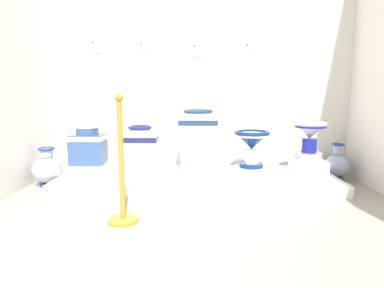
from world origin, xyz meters
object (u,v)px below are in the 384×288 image
(plinth_block_tall_cobalt, at_px, (89,169))
(antique_toilet_pale_glazed, at_px, (252,142))
(plinth_block_broad_patterned, at_px, (141,172))
(antique_toilet_squat_floral, at_px, (198,130))
(stanchion_post_near_left, at_px, (122,181))
(info_placard_second, at_px, (145,47))
(info_placard_first, at_px, (96,46))
(decorative_vase_corner, at_px, (337,165))
(antique_toilet_tall_cobalt, at_px, (88,144))
(info_placard_third, at_px, (198,50))
(plinth_block_pale_glazed, at_px, (251,170))
(plinth_block_central_ornate, at_px, (308,167))
(antique_toilet_central_ornate, at_px, (310,135))
(decorative_vase_companion, at_px, (48,169))
(plinth_block_squat_floral, at_px, (198,162))
(info_placard_fourth, at_px, (251,49))
(antique_toilet_broad_patterned, at_px, (140,148))

(plinth_block_tall_cobalt, distance_m, antique_toilet_pale_glazed, 1.71)
(plinth_block_broad_patterned, xyz_separation_m, antique_toilet_squat_floral, (0.59, 0.04, 0.44))
(stanchion_post_near_left, bearing_deg, antique_toilet_pale_glazed, 42.85)
(info_placard_second, distance_m, stanchion_post_near_left, 1.86)
(info_placard_first, distance_m, decorative_vase_corner, 2.98)
(antique_toilet_tall_cobalt, xyz_separation_m, info_placard_third, (1.13, 0.49, 1.00))
(antique_toilet_pale_glazed, bearing_deg, antique_toilet_tall_cobalt, -178.35)
(plinth_block_pale_glazed, height_order, plinth_block_central_ornate, plinth_block_central_ornate)
(plinth_block_tall_cobalt, height_order, antique_toilet_central_ornate, antique_toilet_central_ornate)
(antique_toilet_tall_cobalt, relative_size, decorative_vase_corner, 1.01)
(stanchion_post_near_left, bearing_deg, decorative_vase_companion, 137.02)
(plinth_block_broad_patterned, bearing_deg, plinth_block_squat_floral, 3.80)
(plinth_block_broad_patterned, height_order, stanchion_post_near_left, stanchion_post_near_left)
(antique_toilet_squat_floral, relative_size, info_placard_fourth, 3.34)
(plinth_block_broad_patterned, relative_size, info_placard_first, 2.53)
(antique_toilet_broad_patterned, distance_m, decorative_vase_corner, 2.14)
(info_placard_first, bearing_deg, antique_toilet_pale_glazed, -14.57)
(plinth_block_broad_patterned, xyz_separation_m, decorative_vase_companion, (-0.95, -0.04, 0.04))
(antique_toilet_tall_cobalt, xyz_separation_m, antique_toilet_central_ornate, (2.25, -0.02, 0.11))
(plinth_block_tall_cobalt, relative_size, antique_toilet_pale_glazed, 0.97)
(antique_toilet_pale_glazed, xyz_separation_m, info_placard_first, (-1.70, 0.44, 1.02))
(plinth_block_tall_cobalt, xyz_separation_m, antique_toilet_tall_cobalt, (0.00, 0.00, 0.26))
(antique_toilet_squat_floral, xyz_separation_m, info_placard_second, (-0.60, 0.47, 0.88))
(plinth_block_broad_patterned, distance_m, antique_toilet_squat_floral, 0.73)
(antique_toilet_squat_floral, distance_m, antique_toilet_pale_glazed, 0.57)
(plinth_block_broad_patterned, bearing_deg, antique_toilet_pale_glazed, 3.13)
(stanchion_post_near_left, bearing_deg, plinth_block_pale_glazed, 42.85)
(plinth_block_central_ornate, distance_m, decorative_vase_corner, 0.49)
(antique_toilet_tall_cobalt, bearing_deg, info_placard_fourth, 16.01)
(plinth_block_tall_cobalt, xyz_separation_m, antique_toilet_central_ornate, (2.25, -0.02, 0.36))
(plinth_block_squat_floral, height_order, decorative_vase_companion, decorative_vase_companion)
(plinth_block_broad_patterned, relative_size, antique_toilet_pale_glazed, 0.93)
(antique_toilet_broad_patterned, xyz_separation_m, plinth_block_pale_glazed, (1.14, 0.06, -0.24))
(antique_toilet_tall_cobalt, xyz_separation_m, plinth_block_squat_floral, (1.13, 0.03, -0.19))
(antique_toilet_central_ornate, distance_m, info_placard_fourth, 1.17)
(antique_toilet_tall_cobalt, distance_m, antique_toilet_pale_glazed, 1.68)
(plinth_block_central_ornate, bearing_deg, plinth_block_tall_cobalt, 179.57)
(antique_toilet_tall_cobalt, height_order, info_placard_first, info_placard_first)
(antique_toilet_pale_glazed, bearing_deg, info_placard_second, 159.03)
(plinth_block_tall_cobalt, relative_size, antique_toilet_squat_floral, 0.87)
(antique_toilet_central_ornate, bearing_deg, antique_toilet_squat_floral, 177.86)
(plinth_block_squat_floral, bearing_deg, plinth_block_broad_patterned, -176.20)
(plinth_block_pale_glazed, xyz_separation_m, antique_toilet_pale_glazed, (0.00, 0.00, 0.30))
(plinth_block_central_ornate, relative_size, info_placard_fourth, 3.16)
(antique_toilet_pale_glazed, relative_size, stanchion_post_near_left, 0.40)
(info_placard_fourth, bearing_deg, plinth_block_squat_floral, -141.45)
(info_placard_fourth, bearing_deg, info_placard_third, 180.00)
(antique_toilet_squat_floral, distance_m, plinth_block_pale_glazed, 0.70)
(plinth_block_broad_patterned, xyz_separation_m, info_placard_third, (0.59, 0.51, 1.29))
(info_placard_second, bearing_deg, plinth_block_pale_glazed, -20.97)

